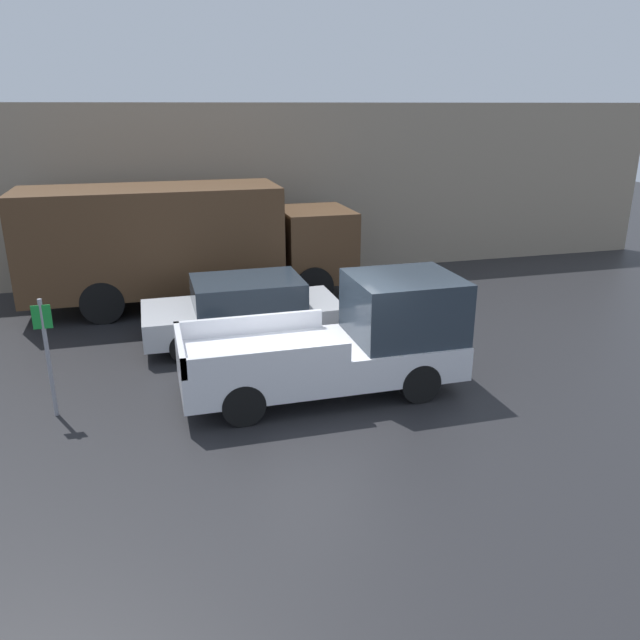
# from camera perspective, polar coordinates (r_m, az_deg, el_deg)

# --- Properties ---
(ground_plane) EXTENTS (60.00, 60.00, 0.00)m
(ground_plane) POSITION_cam_1_polar(r_m,az_deg,el_deg) (11.35, 0.56, -7.28)
(ground_plane) COLOR #232326
(building_wall) EXTENTS (28.00, 0.15, 5.10)m
(building_wall) POSITION_cam_1_polar(r_m,az_deg,el_deg) (19.12, -7.05, 11.47)
(building_wall) COLOR gray
(building_wall) RESTS_ON ground
(pickup_truck) EXTENTS (5.09, 1.95, 2.10)m
(pickup_truck) POSITION_cam_1_polar(r_m,az_deg,el_deg) (11.42, 2.76, -1.86)
(pickup_truck) COLOR silver
(pickup_truck) RESTS_ON ground
(car) EXTENTS (4.32, 1.99, 1.43)m
(car) POSITION_cam_1_polar(r_m,az_deg,el_deg) (13.95, -6.97, 0.96)
(car) COLOR #B7BABF
(car) RESTS_ON ground
(delivery_truck) EXTENTS (8.46, 2.39, 3.10)m
(delivery_truck) POSITION_cam_1_polar(r_m,az_deg,el_deg) (16.67, -12.52, 7.10)
(delivery_truck) COLOR #4C331E
(delivery_truck) RESTS_ON ground
(parking_sign) EXTENTS (0.30, 0.07, 2.08)m
(parking_sign) POSITION_cam_1_polar(r_m,az_deg,el_deg) (11.27, -23.68, -2.62)
(parking_sign) COLOR gray
(parking_sign) RESTS_ON ground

